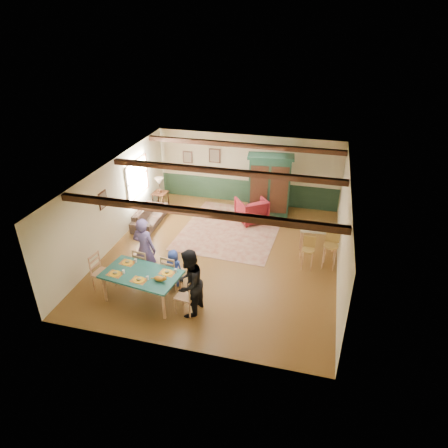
% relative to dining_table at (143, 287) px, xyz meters
% --- Properties ---
extents(floor, '(8.00, 8.00, 0.00)m').
position_rel_dining_table_xyz_m(floor, '(1.42, 2.59, -0.41)').
color(floor, brown).
rests_on(floor, ground).
extents(wall_back, '(7.00, 0.02, 2.70)m').
position_rel_dining_table_xyz_m(wall_back, '(1.42, 6.59, 0.94)').
color(wall_back, beige).
rests_on(wall_back, floor).
extents(wall_left, '(0.02, 8.00, 2.70)m').
position_rel_dining_table_xyz_m(wall_left, '(-2.08, 2.59, 0.94)').
color(wall_left, beige).
rests_on(wall_left, floor).
extents(wall_right, '(0.02, 8.00, 2.70)m').
position_rel_dining_table_xyz_m(wall_right, '(4.92, 2.59, 0.94)').
color(wall_right, beige).
rests_on(wall_right, floor).
extents(ceiling, '(7.00, 8.00, 0.02)m').
position_rel_dining_table_xyz_m(ceiling, '(1.42, 2.59, 2.29)').
color(ceiling, white).
rests_on(ceiling, wall_back).
extents(wainscot_back, '(6.95, 0.03, 0.90)m').
position_rel_dining_table_xyz_m(wainscot_back, '(1.42, 6.57, 0.04)').
color(wainscot_back, '#1C3321').
rests_on(wainscot_back, floor).
extents(ceiling_beam_front, '(6.95, 0.16, 0.16)m').
position_rel_dining_table_xyz_m(ceiling_beam_front, '(1.42, 0.29, 2.20)').
color(ceiling_beam_front, black).
rests_on(ceiling_beam_front, ceiling).
extents(ceiling_beam_mid, '(6.95, 0.16, 0.16)m').
position_rel_dining_table_xyz_m(ceiling_beam_mid, '(1.42, 2.99, 2.20)').
color(ceiling_beam_mid, black).
rests_on(ceiling_beam_mid, ceiling).
extents(ceiling_beam_back, '(6.95, 0.16, 0.16)m').
position_rel_dining_table_xyz_m(ceiling_beam_back, '(1.42, 5.59, 2.20)').
color(ceiling_beam_back, black).
rests_on(ceiling_beam_back, ceiling).
extents(window_left, '(0.06, 1.60, 1.30)m').
position_rel_dining_table_xyz_m(window_left, '(-2.05, 4.29, 1.14)').
color(window_left, white).
rests_on(window_left, wall_left).
extents(picture_left_wall, '(0.04, 0.42, 0.52)m').
position_rel_dining_table_xyz_m(picture_left_wall, '(-2.05, 1.99, 1.34)').
color(picture_left_wall, gray).
rests_on(picture_left_wall, wall_left).
extents(picture_back_a, '(0.45, 0.04, 0.55)m').
position_rel_dining_table_xyz_m(picture_back_a, '(0.12, 6.56, 1.39)').
color(picture_back_a, gray).
rests_on(picture_back_a, wall_back).
extents(picture_back_b, '(0.38, 0.04, 0.48)m').
position_rel_dining_table_xyz_m(picture_back_b, '(-0.98, 6.56, 1.24)').
color(picture_back_b, gray).
rests_on(picture_back_b, wall_back).
extents(dining_table, '(2.10, 1.35, 0.82)m').
position_rel_dining_table_xyz_m(dining_table, '(0.00, 0.00, 0.00)').
color(dining_table, '#1B574F').
rests_on(dining_table, floor).
extents(dining_chair_far_left, '(0.52, 0.54, 1.04)m').
position_rel_dining_table_xyz_m(dining_chair_far_left, '(-0.32, 0.84, 0.11)').
color(dining_chair_far_left, tan).
rests_on(dining_chair_far_left, floor).
extents(dining_chair_far_right, '(0.52, 0.54, 1.04)m').
position_rel_dining_table_xyz_m(dining_chair_far_right, '(0.54, 0.72, 0.11)').
color(dining_chair_far_right, tan).
rests_on(dining_chair_far_right, floor).
extents(dining_chair_end_left, '(0.54, 0.52, 1.04)m').
position_rel_dining_table_xyz_m(dining_chair_end_left, '(-1.24, 0.17, 0.11)').
color(dining_chair_end_left, tan).
rests_on(dining_chair_end_left, floor).
extents(dining_chair_end_right, '(0.54, 0.52, 1.04)m').
position_rel_dining_table_xyz_m(dining_chair_end_right, '(1.24, -0.17, 0.11)').
color(dining_chair_end_right, tan).
rests_on(dining_chair_end_right, floor).
extents(person_man, '(0.74, 0.54, 1.88)m').
position_rel_dining_table_xyz_m(person_man, '(-0.31, 0.92, 0.53)').
color(person_man, slate).
rests_on(person_man, floor).
extents(person_woman, '(0.80, 0.96, 1.80)m').
position_rel_dining_table_xyz_m(person_woman, '(1.35, -0.19, 0.49)').
color(person_woman, black).
rests_on(person_woman, floor).
extents(person_child, '(0.58, 0.42, 1.10)m').
position_rel_dining_table_xyz_m(person_child, '(0.55, 0.80, 0.14)').
color(person_child, navy).
rests_on(person_child, floor).
extents(cat, '(0.41, 0.21, 0.20)m').
position_rel_dining_table_xyz_m(cat, '(0.58, -0.19, 0.51)').
color(cat, orange).
rests_on(cat, dining_table).
extents(place_setting_near_left, '(0.48, 0.38, 0.11)m').
position_rel_dining_table_xyz_m(place_setting_near_left, '(-0.63, -0.19, 0.46)').
color(place_setting_near_left, yellow).
rests_on(place_setting_near_left, dining_table).
extents(place_setting_near_center, '(0.48, 0.38, 0.11)m').
position_rel_dining_table_xyz_m(place_setting_near_center, '(0.07, -0.29, 0.46)').
color(place_setting_near_center, yellow).
rests_on(place_setting_near_center, dining_table).
extents(place_setting_far_left, '(0.48, 0.38, 0.11)m').
position_rel_dining_table_xyz_m(place_setting_far_left, '(-0.56, 0.35, 0.46)').
color(place_setting_far_left, yellow).
rests_on(place_setting_far_left, dining_table).
extents(place_setting_far_right, '(0.48, 0.38, 0.11)m').
position_rel_dining_table_xyz_m(place_setting_far_right, '(0.63, 0.19, 0.46)').
color(place_setting_far_right, yellow).
rests_on(place_setting_far_right, dining_table).
extents(area_rug, '(3.38, 3.95, 0.01)m').
position_rel_dining_table_xyz_m(area_rug, '(1.33, 4.22, -0.40)').
color(area_rug, tan).
rests_on(area_rug, floor).
extents(armoire, '(1.67, 0.82, 2.28)m').
position_rel_dining_table_xyz_m(armoire, '(2.38, 5.76, 0.73)').
color(armoire, '#133022').
rests_on(armoire, floor).
extents(armchair, '(1.34, 1.35, 0.89)m').
position_rel_dining_table_xyz_m(armchair, '(1.89, 5.04, 0.03)').
color(armchair, '#55111B').
rests_on(armchair, floor).
extents(sofa, '(0.80, 1.91, 0.55)m').
position_rel_dining_table_xyz_m(sofa, '(-1.58, 4.00, -0.13)').
color(sofa, '#423229').
rests_on(sofa, floor).
extents(end_table, '(0.57, 0.57, 0.64)m').
position_rel_dining_table_xyz_m(end_table, '(-1.67, 5.24, -0.09)').
color(end_table, black).
rests_on(end_table, floor).
extents(table_lamp, '(0.33, 0.33, 0.59)m').
position_rel_dining_table_xyz_m(table_lamp, '(-1.67, 5.24, 0.52)').
color(table_lamp, tan).
rests_on(table_lamp, end_table).
extents(counter_table, '(1.22, 0.79, 0.97)m').
position_rel_dining_table_xyz_m(counter_table, '(4.29, 3.35, 0.07)').
color(counter_table, '#C1B796').
rests_on(counter_table, floor).
extents(bar_stool_left, '(0.38, 0.41, 1.01)m').
position_rel_dining_table_xyz_m(bar_stool_left, '(4.04, 2.52, 0.09)').
color(bar_stool_left, '#A4833F').
rests_on(bar_stool_left, floor).
extents(bar_stool_right, '(0.47, 0.51, 1.17)m').
position_rel_dining_table_xyz_m(bar_stool_right, '(4.66, 2.76, 0.18)').
color(bar_stool_right, '#A4833F').
rests_on(bar_stool_right, floor).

